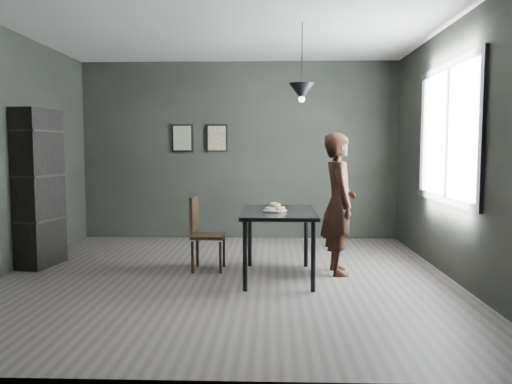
{
  "coord_description": "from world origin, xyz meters",
  "views": [
    {
      "loc": [
        0.53,
        -5.44,
        1.42
      ],
      "look_at": [
        0.35,
        0.05,
        0.95
      ],
      "focal_mm": 35.0,
      "sensor_mm": 36.0,
      "label": 1
    }
  ],
  "objects_px": {
    "cafe_table": "(279,218)",
    "white_plate": "(275,211)",
    "shelf_unit": "(37,188)",
    "woman": "(339,204)",
    "pendant_lamp": "(302,92)",
    "wood_chair": "(202,228)"
  },
  "relations": [
    {
      "from": "cafe_table",
      "to": "white_plate",
      "type": "height_order",
      "value": "white_plate"
    },
    {
      "from": "cafe_table",
      "to": "shelf_unit",
      "type": "relative_size",
      "value": 0.63
    },
    {
      "from": "woman",
      "to": "shelf_unit",
      "type": "xyz_separation_m",
      "value": [
        -3.61,
        0.26,
        0.15
      ]
    },
    {
      "from": "pendant_lamp",
      "to": "shelf_unit",
      "type": "bearing_deg",
      "value": 172.98
    },
    {
      "from": "woman",
      "to": "wood_chair",
      "type": "height_order",
      "value": "woman"
    },
    {
      "from": "cafe_table",
      "to": "white_plate",
      "type": "distance_m",
      "value": 0.15
    },
    {
      "from": "wood_chair",
      "to": "shelf_unit",
      "type": "distance_m",
      "value": 2.08
    },
    {
      "from": "wood_chair",
      "to": "pendant_lamp",
      "type": "bearing_deg",
      "value": -9.82
    },
    {
      "from": "cafe_table",
      "to": "woman",
      "type": "bearing_deg",
      "value": 18.48
    },
    {
      "from": "wood_chair",
      "to": "shelf_unit",
      "type": "relative_size",
      "value": 0.46
    },
    {
      "from": "wood_chair",
      "to": "shelf_unit",
      "type": "bearing_deg",
      "value": 177.24
    },
    {
      "from": "wood_chair",
      "to": "cafe_table",
      "type": "bearing_deg",
      "value": -18.7
    },
    {
      "from": "wood_chair",
      "to": "shelf_unit",
      "type": "xyz_separation_m",
      "value": [
        -2.02,
        0.16,
        0.46
      ]
    },
    {
      "from": "woman",
      "to": "wood_chair",
      "type": "bearing_deg",
      "value": 81.72
    },
    {
      "from": "white_plate",
      "to": "shelf_unit",
      "type": "height_order",
      "value": "shelf_unit"
    },
    {
      "from": "cafe_table",
      "to": "pendant_lamp",
      "type": "distance_m",
      "value": 1.41
    },
    {
      "from": "woman",
      "to": "wood_chair",
      "type": "xyz_separation_m",
      "value": [
        -1.59,
        0.1,
        -0.31
      ]
    },
    {
      "from": "cafe_table",
      "to": "wood_chair",
      "type": "xyz_separation_m",
      "value": [
        -0.9,
        0.33,
        -0.18
      ]
    },
    {
      "from": "shelf_unit",
      "to": "pendant_lamp",
      "type": "height_order",
      "value": "pendant_lamp"
    },
    {
      "from": "shelf_unit",
      "to": "pendant_lamp",
      "type": "bearing_deg",
      "value": 1.61
    },
    {
      "from": "cafe_table",
      "to": "pendant_lamp",
      "type": "bearing_deg",
      "value": 21.8
    },
    {
      "from": "cafe_table",
      "to": "white_plate",
      "type": "relative_size",
      "value": 5.22
    }
  ]
}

